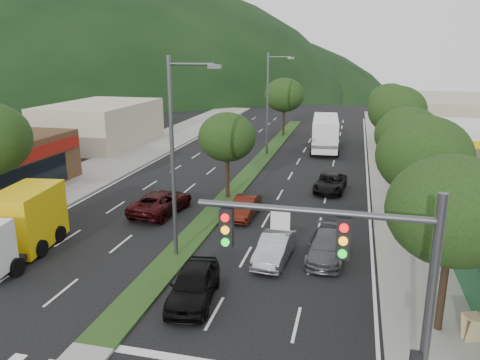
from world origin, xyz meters
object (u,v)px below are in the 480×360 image
(streetlight_near, at_px, (176,150))
(suv_maroon, at_px, (161,202))
(car_queue_c, at_px, (245,207))
(traffic_signal, at_px, (366,278))
(sedan_silver, at_px, (274,248))
(car_queue_b, at_px, (326,247))
(motorhome, at_px, (325,133))
(car_queue_a, at_px, (194,284))
(box_truck, at_px, (20,226))
(tree_r_a, at_px, (453,211))
(streetlight_mid, at_px, (270,99))
(tree_r_b, at_px, (424,156))
(tree_med_near, at_px, (227,137))
(a_frame_sign, at_px, (473,326))
(tree_r_c, at_px, (408,135))
(tree_r_d, at_px, (397,110))
(tree_r_e, at_px, (390,102))
(car_queue_d, at_px, (330,183))
(tree_med_far, at_px, (284,95))

(streetlight_near, bearing_deg, suv_maroon, 120.79)
(car_queue_c, bearing_deg, traffic_signal, -64.95)
(sedan_silver, distance_m, car_queue_b, 2.65)
(sedan_silver, distance_m, motorhome, 27.98)
(car_queue_a, bearing_deg, car_queue_c, 84.71)
(box_truck, bearing_deg, car_queue_c, -148.29)
(tree_r_a, bearing_deg, sedan_silver, 146.52)
(traffic_signal, distance_m, sedan_silver, 11.64)
(car_queue_b, bearing_deg, streetlight_mid, 108.43)
(tree_r_b, xyz_separation_m, tree_med_near, (-12.00, 6.00, -0.61))
(box_truck, bearing_deg, a_frame_sign, 164.46)
(tree_r_c, relative_size, tree_r_d, 0.90)
(tree_r_e, xyz_separation_m, car_queue_c, (-9.92, -25.47, -4.25))
(suv_maroon, bearing_deg, tree_r_e, -113.85)
(a_frame_sign, bearing_deg, tree_r_d, 73.57)
(tree_r_a, xyz_separation_m, car_queue_c, (-9.92, 10.53, -4.18))
(streetlight_near, distance_m, car_queue_d, 15.93)
(streetlight_near, distance_m, motorhome, 29.31)
(car_queue_b, height_order, car_queue_c, car_queue_c)
(tree_r_d, distance_m, tree_med_far, 18.44)
(car_queue_a, bearing_deg, tree_r_d, 62.82)
(motorhome, bearing_deg, tree_r_a, -82.55)
(tree_r_e, bearing_deg, a_frame_sign, -88.37)
(streetlight_near, height_order, car_queue_d, streetlight_near)
(tree_r_e, bearing_deg, car_queue_a, -104.99)
(car_queue_c, relative_size, a_frame_sign, 2.92)
(car_queue_a, xyz_separation_m, a_frame_sign, (10.68, -0.51, -0.00))
(tree_med_near, relative_size, suv_maroon, 1.15)
(tree_r_a, distance_m, car_queue_b, 8.27)
(tree_r_b, height_order, tree_med_far, tree_r_b)
(sedan_silver, bearing_deg, motorhome, 92.98)
(tree_r_d, bearing_deg, car_queue_c, -122.67)
(motorhome, bearing_deg, tree_r_d, -49.29)
(tree_r_d, height_order, streetlight_mid, streetlight_mid)
(car_queue_c, bearing_deg, suv_maroon, -172.57)
(tree_r_a, distance_m, car_queue_c, 15.06)
(streetlight_mid, bearing_deg, streetlight_near, -90.00)
(tree_r_c, bearing_deg, tree_med_near, -170.54)
(tree_r_a, height_order, car_queue_d, tree_r_a)
(tree_r_c, bearing_deg, tree_r_a, -90.00)
(tree_med_near, bearing_deg, streetlight_mid, 89.22)
(suv_maroon, bearing_deg, a_frame_sign, 154.08)
(tree_r_e, xyz_separation_m, tree_med_near, (-12.00, -22.00, -0.46))
(car_queue_a, distance_m, motorhome, 32.75)
(tree_r_b, distance_m, car_queue_a, 13.24)
(tree_r_e, bearing_deg, streetlight_near, -110.23)
(tree_r_a, bearing_deg, box_truck, 173.11)
(tree_r_a, bearing_deg, suv_maroon, 146.99)
(tree_r_d, height_order, tree_r_e, tree_r_d)
(sedan_silver, height_order, suv_maroon, suv_maroon)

